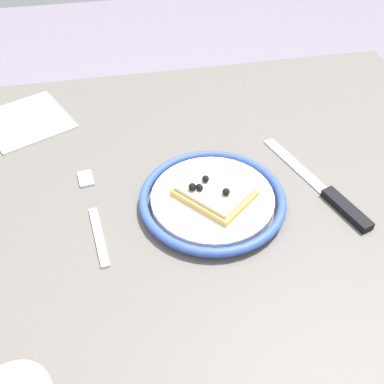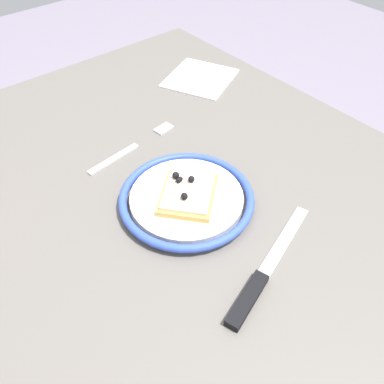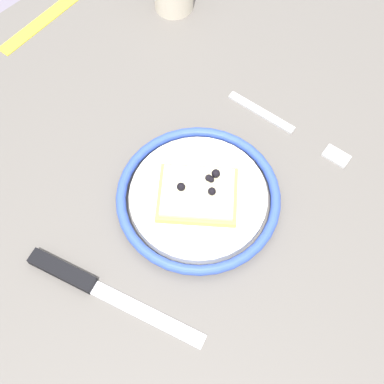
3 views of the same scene
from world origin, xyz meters
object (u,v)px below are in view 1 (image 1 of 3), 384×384
Objects in this scene: dining_table at (197,259)px; pizza_slice_near at (214,191)px; fork at (94,214)px; napkin at (27,121)px; plate at (212,199)px; knife at (331,196)px.

dining_table is 7.73× the size of pizza_slice_near.
dining_table is at bearing -134.04° from pizza_slice_near.
pizza_slice_near reaches higher than fork.
napkin reaches higher than dining_table.
napkin is (-0.11, 0.26, 0.00)m from fork.
fork is (-0.17, 0.01, -0.01)m from plate.
knife is at bearing -6.94° from plate.
plate is at bearing 47.11° from dining_table.
knife is (0.18, -0.02, -0.01)m from plate.
fork is at bearing 162.59° from dining_table.
dining_table is at bearing -17.41° from fork.
fork is (-0.15, 0.05, 0.09)m from dining_table.
dining_table is 4.68× the size of plate.
plate reaches higher than fork.
plate is at bearing -4.35° from fork.
plate is at bearing -153.69° from pizza_slice_near.
knife is (0.18, -0.02, -0.02)m from pizza_slice_near.
dining_table is 0.18m from fork.
dining_table is at bearing -50.08° from napkin.
pizza_slice_near is 0.40m from napkin.
dining_table is 0.41m from napkin.
napkin is (-0.29, 0.27, -0.02)m from pizza_slice_near.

